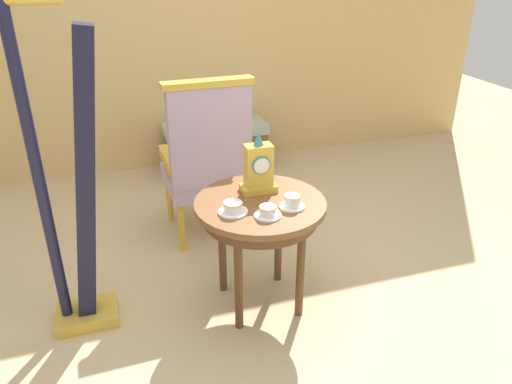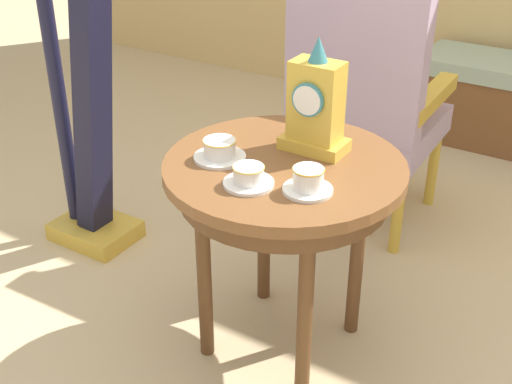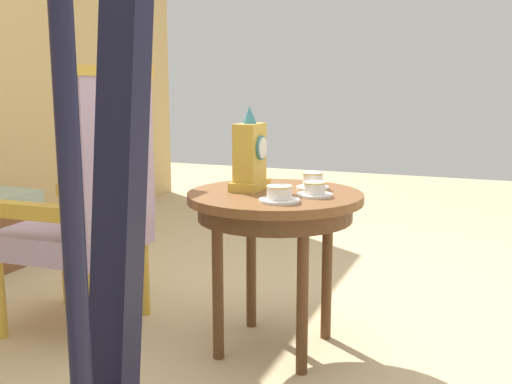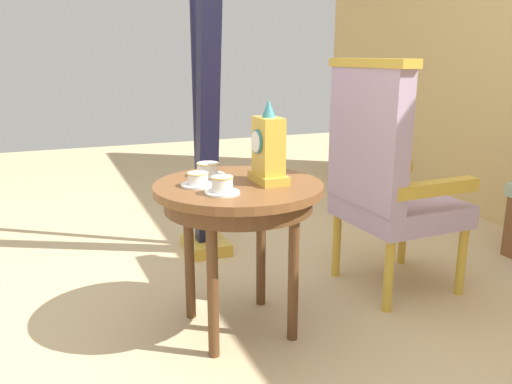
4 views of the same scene
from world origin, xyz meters
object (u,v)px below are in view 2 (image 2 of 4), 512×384
Objects in this scene: window_bench at (509,104)px; teacup_right at (249,177)px; mantel_clock at (316,107)px; harp at (81,72)px; side_table at (284,187)px; armchair at (364,90)px; teacup_center at (308,181)px; teacup_left at (220,150)px.

teacup_right is at bearing -96.12° from window_bench.
harp is at bearing 179.15° from mantel_clock.
teacup_right reaches higher than window_bench.
side_table is 1.98m from window_bench.
armchair reaches higher than mantel_clock.
teacup_center is at bearing -92.19° from window_bench.
teacup_left is 1.10× the size of teacup_right.
teacup_right is 0.31m from mantel_clock.
teacup_center is (0.30, -0.04, 0.00)m from teacup_left.
side_table is 0.77× the size of window_bench.
teacup_left is 1.13× the size of teacup_center.
teacup_left is 0.08× the size of harp.
teacup_center is 0.39× the size of mantel_clock.
armchair is 1.05m from harp.
teacup_left is at bearing -15.72° from harp.
side_table is 0.61× the size of armchair.
teacup_right is 0.15× the size of window_bench.
teacup_center is 0.15× the size of window_bench.
teacup_left is 0.30m from mantel_clock.
armchair is at bearing 104.94° from teacup_center.
teacup_right is 0.16m from teacup_center.
armchair is (0.06, 0.87, -0.08)m from teacup_left.
harp is (-0.74, 0.21, 0.04)m from teacup_left.
teacup_left is at bearing 173.20° from teacup_center.
teacup_center is at bearing 19.48° from teacup_right.
side_table is 0.25m from mantel_clock.
harp is (-0.91, 0.13, 0.14)m from side_table.
teacup_left is 0.30m from teacup_center.
teacup_center is (0.13, -0.11, 0.11)m from side_table.
side_table is at bearing 24.76° from teacup_left.
teacup_right is 1.03× the size of teacup_center.
mantel_clock is 0.72m from armchair.
side_table is 0.93m from harp.
window_bench is at bearing 83.88° from teacup_right.
teacup_center is 0.95m from armchair.
mantel_clock reaches higher than teacup_right.
harp reaches higher than teacup_left.
window_bench is at bearing 74.26° from armchair.
teacup_left is 0.45× the size of mantel_clock.
harp reaches higher than window_bench.
mantel_clock is (0.04, 0.28, 0.11)m from teacup_right.
window_bench is (0.32, 1.14, -0.37)m from armchair.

